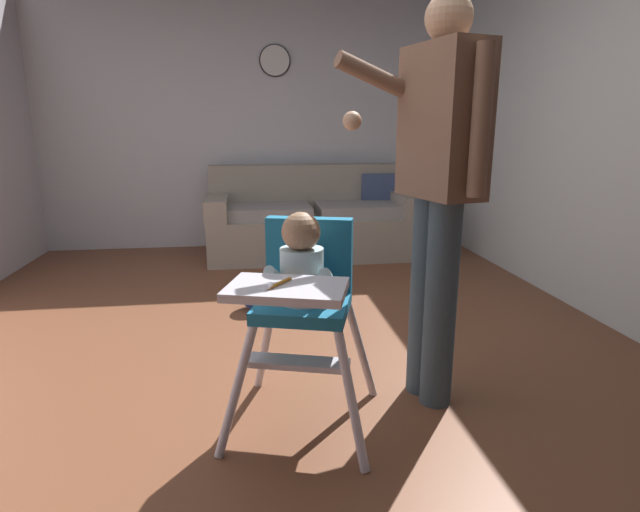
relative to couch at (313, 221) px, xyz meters
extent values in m
cube|color=brown|center=(-0.53, -2.43, -0.38)|extent=(5.87, 7.44, 0.10)
cube|color=silver|center=(-0.53, 0.52, 0.95)|extent=(5.07, 0.06, 2.56)
cube|color=silver|center=(1.64, -2.13, 0.95)|extent=(0.06, 6.44, 2.56)
cube|color=gray|center=(-0.01, -0.06, -0.13)|extent=(1.99, 0.84, 0.40)
cube|color=gray|center=(-0.01, 0.27, 0.30)|extent=(1.99, 0.22, 0.46)
cube|color=gray|center=(-0.91, -0.06, 0.17)|extent=(0.20, 0.84, 0.20)
cube|color=gray|center=(0.90, -0.06, 0.17)|extent=(0.20, 0.84, 0.20)
cube|color=gray|center=(-0.43, -0.11, 0.12)|extent=(0.78, 0.60, 0.11)
cube|color=gray|center=(0.42, -0.11, 0.12)|extent=(0.78, 0.60, 0.11)
cube|color=#3D4C75|center=(0.69, 0.14, 0.27)|extent=(0.35, 0.14, 0.34)
cylinder|color=silver|center=(-0.69, -3.11, -0.08)|extent=(0.20, 0.13, 0.51)
cylinder|color=silver|center=(-0.27, -3.23, -0.08)|extent=(0.13, 0.20, 0.51)
cylinder|color=silver|center=(-0.56, -2.69, -0.08)|extent=(0.13, 0.20, 0.51)
cylinder|color=silver|center=(-0.14, -2.81, -0.08)|extent=(0.20, 0.13, 0.51)
cube|color=#1A6992|center=(-0.42, -2.96, 0.19)|extent=(0.45, 0.45, 0.05)
cube|color=#1A6992|center=(-0.37, -2.82, 0.37)|extent=(0.36, 0.17, 0.31)
cube|color=silver|center=(-0.50, -3.24, 0.36)|extent=(0.46, 0.36, 0.03)
cube|color=silver|center=(-0.45, -3.06, 0.00)|extent=(0.41, 0.21, 0.02)
cylinder|color=silver|center=(-0.42, -2.98, 0.33)|extent=(0.21, 0.21, 0.22)
sphere|color=#997051|center=(-0.43, -2.99, 0.50)|extent=(0.15, 0.15, 0.15)
cylinder|color=silver|center=(-0.54, -2.99, 0.34)|extent=(0.08, 0.15, 0.10)
cylinder|color=silver|center=(-0.33, -3.05, 0.34)|extent=(0.08, 0.15, 0.10)
cylinder|color=#C67A23|center=(-0.53, -3.23, 0.38)|extent=(0.09, 0.11, 0.01)
cube|color=white|center=(-0.56, -3.28, 0.39)|extent=(0.02, 0.03, 0.02)
cylinder|color=#3A4C57|center=(0.17, -2.76, 0.14)|extent=(0.14, 0.14, 0.93)
cylinder|color=#3A4C57|center=(0.19, -2.87, 0.14)|extent=(0.14, 0.14, 0.93)
cube|color=brown|center=(0.18, -2.82, 0.91)|extent=(0.29, 0.44, 0.61)
sphere|color=tan|center=(0.18, -2.82, 1.31)|extent=(0.19, 0.19, 0.19)
cylinder|color=brown|center=(-0.02, -2.68, 1.08)|extent=(0.48, 0.18, 0.23)
sphere|color=tan|center=(-0.18, -2.72, 0.92)|extent=(0.08, 0.08, 0.08)
cylinder|color=brown|center=(0.24, -3.05, 0.91)|extent=(0.07, 0.07, 0.55)
sphere|color=orange|center=(-0.02, -1.19, -0.24)|extent=(0.18, 0.18, 0.18)
sphere|color=#284CB7|center=(-0.59, -1.53, -0.22)|extent=(0.22, 0.22, 0.22)
cylinder|color=white|center=(-0.32, 0.47, 1.53)|extent=(0.29, 0.03, 0.29)
cylinder|color=black|center=(-0.32, 0.48, 1.53)|extent=(0.31, 0.02, 0.31)
camera|label=1|loc=(-0.62, -4.87, 0.89)|focal=28.49mm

